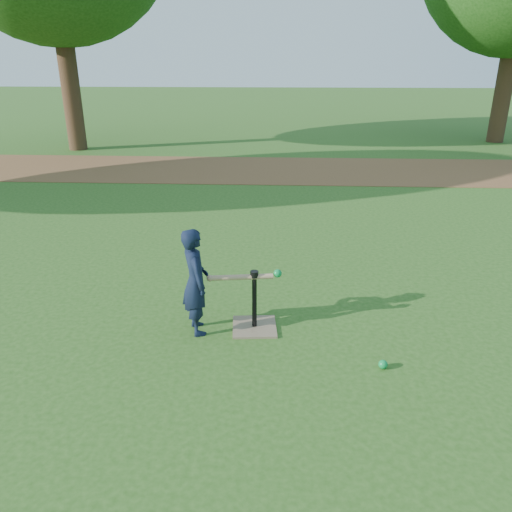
{
  "coord_description": "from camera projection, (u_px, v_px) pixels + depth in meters",
  "views": [
    {
      "loc": [
        -0.14,
        -4.18,
        2.52
      ],
      "look_at": [
        -0.38,
        0.45,
        0.65
      ],
      "focal_mm": 35.0,
      "sensor_mm": 36.0,
      "label": 1
    }
  ],
  "objects": [
    {
      "name": "swing_action",
      "position": [
        246.0,
        276.0,
        4.75
      ],
      "size": [
        0.71,
        0.17,
        0.09
      ],
      "color": "tan",
      "rests_on": "ground"
    },
    {
      "name": "child",
      "position": [
        195.0,
        282.0,
        4.72
      ],
      "size": [
        0.38,
        0.45,
        1.06
      ],
      "primitive_type": "imported",
      "rotation": [
        0.0,
        0.0,
        1.95
      ],
      "color": "black",
      "rests_on": "ground"
    },
    {
      "name": "dirt_strip",
      "position": [
        288.0,
        170.0,
        11.75
      ],
      "size": [
        24.0,
        3.0,
        0.01
      ],
      "primitive_type": "cube",
      "color": "brown",
      "rests_on": "ground"
    },
    {
      "name": "batting_tee",
      "position": [
        254.0,
        318.0,
        4.92
      ],
      "size": [
        0.46,
        0.46,
        0.61
      ],
      "color": "#7D684F",
      "rests_on": "ground"
    },
    {
      "name": "ground",
      "position": [
        293.0,
        336.0,
        4.81
      ],
      "size": [
        80.0,
        80.0,
        0.0
      ],
      "primitive_type": "plane",
      "color": "#285116",
      "rests_on": "ground"
    },
    {
      "name": "wiffle_ball_ground",
      "position": [
        383.0,
        364.0,
        4.31
      ],
      "size": [
        0.08,
        0.08,
        0.08
      ],
      "primitive_type": "sphere",
      "color": "#0C883C",
      "rests_on": "ground"
    }
  ]
}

